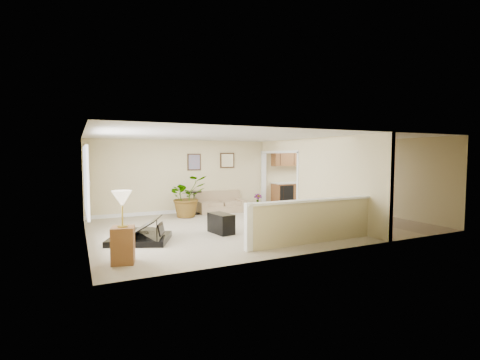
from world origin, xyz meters
name	(u,v)px	position (x,y,z in m)	size (l,w,h in m)	color
floor	(259,225)	(0.00, 0.00, 0.00)	(9.00, 9.00, 0.00)	tan
back_wall	(219,176)	(0.00, 3.00, 1.25)	(9.00, 0.04, 2.50)	beige
front_wall	(329,191)	(0.00, -3.00, 1.25)	(9.00, 0.04, 2.50)	beige
left_wall	(85,187)	(-4.50, 0.00, 1.25)	(0.04, 6.00, 2.50)	beige
right_wall	(376,177)	(4.50, 0.00, 1.25)	(0.04, 6.00, 2.50)	beige
ceiling	(259,137)	(0.00, 0.00, 2.50)	(9.00, 6.00, 0.04)	beige
kitchen_vinyl	(344,216)	(3.15, 0.00, 0.00)	(2.70, 6.00, 0.01)	tan
interior_partition	(306,180)	(1.80, 0.25, 1.22)	(0.18, 5.99, 2.50)	beige
pony_half_wall	(311,220)	(0.08, -2.30, 0.52)	(3.42, 0.22, 1.00)	beige
left_window	(86,180)	(-4.49, -0.50, 1.45)	(0.05, 2.15, 1.45)	white
wall_art_left	(194,162)	(-0.95, 2.97, 1.75)	(0.48, 0.04, 0.58)	#3A2615
wall_mirror	(227,160)	(0.30, 2.97, 1.80)	(0.55, 0.04, 0.55)	#3A2615
kitchen_cabinets	(297,184)	(3.19, 2.73, 0.87)	(2.36, 0.65, 2.33)	brown
piano	(137,219)	(-3.43, -0.41, 0.51)	(1.84, 1.81, 1.22)	black
piano_bench	(221,223)	(-1.38, -0.51, 0.25)	(0.38, 0.75, 0.50)	black
loveseat	(220,201)	(-0.10, 2.70, 0.36)	(1.69, 1.01, 0.95)	tan
accent_table	(194,200)	(-1.10, 2.57, 0.49)	(0.53, 0.53, 0.77)	black
palm_plant	(187,197)	(-1.47, 2.15, 0.66)	(1.39, 1.27, 1.34)	black
small_plant	(258,203)	(1.28, 2.44, 0.25)	(0.43, 0.43, 0.59)	black
lamp_stand	(123,233)	(-3.94, -2.04, 0.57)	(0.47, 0.47, 1.34)	brown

